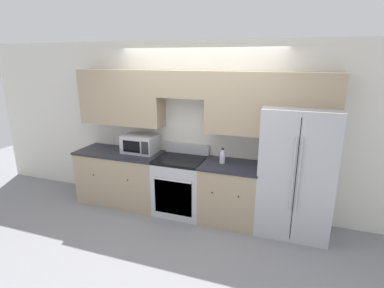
{
  "coord_description": "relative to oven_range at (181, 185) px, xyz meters",
  "views": [
    {
      "loc": [
        1.41,
        -3.67,
        2.35
      ],
      "look_at": [
        0.0,
        0.31,
        1.13
      ],
      "focal_mm": 28.0,
      "sensor_mm": 36.0,
      "label": 1
    }
  ],
  "objects": [
    {
      "name": "microwave",
      "position": [
        -0.73,
        0.1,
        0.58
      ],
      "size": [
        0.53,
        0.39,
        0.28
      ],
      "color": "#B7B7BC",
      "rests_on": "lower_cabinets_left"
    },
    {
      "name": "bottle",
      "position": [
        0.65,
        0.03,
        0.52
      ],
      "size": [
        0.08,
        0.08,
        0.22
      ],
      "color": "silver",
      "rests_on": "lower_cabinets_right"
    },
    {
      "name": "oven_range",
      "position": [
        0.0,
        0.0,
        0.0
      ],
      "size": [
        0.73,
        0.65,
        1.04
      ],
      "color": "#B7B7BC",
      "rests_on": "ground_plane"
    },
    {
      "name": "refrigerator",
      "position": [
        1.66,
        0.04,
        0.43
      ],
      "size": [
        0.95,
        0.73,
        1.75
      ],
      "color": "#B7B7BC",
      "rests_on": "ground_plane"
    },
    {
      "name": "lower_cabinets_left",
      "position": [
        -1.06,
        -0.0,
        -0.0
      ],
      "size": [
        1.42,
        0.64,
        0.88
      ],
      "color": "tan",
      "rests_on": "ground_plane"
    },
    {
      "name": "wall_back",
      "position": [
        0.2,
        0.26,
        1.06
      ],
      "size": [
        8.0,
        0.39,
        2.6
      ],
      "color": "silver",
      "rests_on": "ground_plane"
    },
    {
      "name": "ground_plane",
      "position": [
        0.19,
        -0.31,
        -0.45
      ],
      "size": [
        12.0,
        12.0,
        0.0
      ],
      "primitive_type": "plane",
      "color": "gray"
    },
    {
      "name": "lower_cabinets_right",
      "position": [
        0.78,
        -0.0,
        -0.0
      ],
      "size": [
        0.84,
        0.64,
        0.88
      ],
      "color": "tan",
      "rests_on": "ground_plane"
    }
  ]
}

